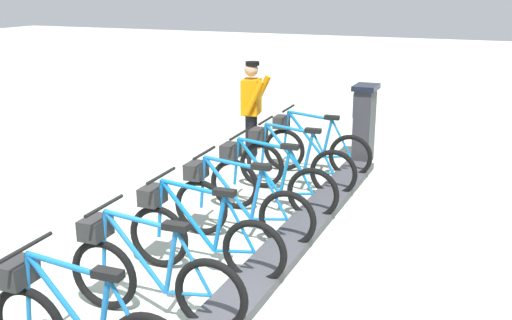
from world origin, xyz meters
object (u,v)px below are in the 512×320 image
at_px(bike_docked_3, 237,205).
at_px(bike_docked_1, 292,162).
at_px(bike_docked_5, 147,274).
at_px(bike_docked_2, 267,181).
at_px(bike_docked_0, 312,147).
at_px(bike_docked_4, 198,234).
at_px(payment_kiosk, 364,122).
at_px(worker_near_rack, 252,109).

bearing_deg(bike_docked_3, bike_docked_1, -90.00).
bearing_deg(bike_docked_1, bike_docked_5, 90.00).
relative_size(bike_docked_3, bike_docked_5, 1.00).
bearing_deg(bike_docked_1, bike_docked_2, 90.00).
xyz_separation_m(bike_docked_0, bike_docked_4, (0.00, 3.66, 0.00)).
bearing_deg(bike_docked_0, bike_docked_3, 90.00).
relative_size(payment_kiosk, bike_docked_3, 0.74).
bearing_deg(bike_docked_1, bike_docked_3, 90.00).
relative_size(payment_kiosk, bike_docked_2, 0.74).
bearing_deg(bike_docked_2, bike_docked_1, -90.00).
bearing_deg(bike_docked_2, bike_docked_5, 90.00).
distance_m(bike_docked_0, bike_docked_4, 3.66).
bearing_deg(bike_docked_2, payment_kiosk, -101.59).
xyz_separation_m(payment_kiosk, bike_docked_5, (0.57, 5.53, -0.24)).
xyz_separation_m(payment_kiosk, bike_docked_0, (0.57, 0.96, -0.24)).
xyz_separation_m(payment_kiosk, worker_near_rack, (1.66, 0.78, 0.24)).
bearing_deg(bike_docked_1, payment_kiosk, -106.98).
distance_m(payment_kiosk, bike_docked_0, 1.14).
relative_size(bike_docked_0, bike_docked_1, 1.00).
xyz_separation_m(bike_docked_0, bike_docked_5, (0.00, 4.57, 0.00)).
relative_size(bike_docked_1, bike_docked_5, 1.00).
bearing_deg(bike_docked_3, payment_kiosk, -98.78).
bearing_deg(payment_kiosk, bike_docked_2, 78.41).
bearing_deg(bike_docked_2, bike_docked_0, -90.00).
height_order(bike_docked_1, worker_near_rack, worker_near_rack).
bearing_deg(bike_docked_1, bike_docked_0, -90.00).
xyz_separation_m(bike_docked_3, bike_docked_5, (0.00, 1.83, 0.00)).
relative_size(bike_docked_1, bike_docked_4, 1.00).
distance_m(bike_docked_0, bike_docked_1, 0.91).
height_order(bike_docked_3, bike_docked_4, same).
height_order(payment_kiosk, bike_docked_3, payment_kiosk).
bearing_deg(bike_docked_5, bike_docked_4, -90.00).
xyz_separation_m(bike_docked_0, bike_docked_1, (0.00, 0.91, 0.00)).
bearing_deg(bike_docked_3, bike_docked_4, 90.00).
bearing_deg(bike_docked_3, bike_docked_0, -90.00).
xyz_separation_m(bike_docked_1, bike_docked_3, (0.00, 1.83, 0.00)).
distance_m(bike_docked_2, worker_near_rack, 2.33).
xyz_separation_m(payment_kiosk, bike_docked_1, (0.57, 1.87, -0.24)).
distance_m(bike_docked_0, bike_docked_2, 1.83).
height_order(payment_kiosk, worker_near_rack, worker_near_rack).
xyz_separation_m(bike_docked_1, bike_docked_5, (0.00, 3.66, 0.00)).
xyz_separation_m(bike_docked_0, bike_docked_3, (0.00, 2.74, 0.00)).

